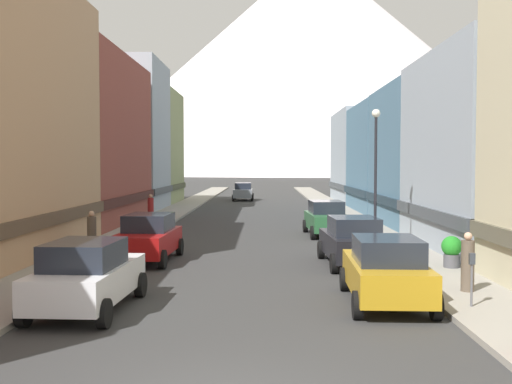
{
  "coord_description": "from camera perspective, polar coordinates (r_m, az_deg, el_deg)",
  "views": [
    {
      "loc": [
        0.64,
        -9.08,
        3.68
      ],
      "look_at": [
        -0.07,
        38.48,
        1.52
      ],
      "focal_mm": 43.39,
      "sensor_mm": 36.0,
      "label": 1
    }
  ],
  "objects": [
    {
      "name": "storefront_left_3",
      "position": [
        50.23,
        -12.48,
        4.82
      ],
      "size": [
        7.12,
        8.46,
        11.73
      ],
      "color": "#99A5B2",
      "rests_on": "ground"
    },
    {
      "name": "storefront_right_2",
      "position": [
        37.84,
        16.03,
        2.91
      ],
      "size": [
        6.35,
        9.72,
        8.2
      ],
      "color": "slate",
      "rests_on": "ground"
    },
    {
      "name": "storefront_right_4",
      "position": [
        60.11,
        11.69,
        3.01
      ],
      "size": [
        9.13,
        12.32,
        8.64
      ],
      "color": "#99A5B2",
      "rests_on": "ground"
    },
    {
      "name": "car_right_2",
      "position": [
        31.94,
        6.53,
        -2.41
      ],
      "size": [
        2.26,
        4.49,
        1.78
      ],
      "color": "#265933",
      "rests_on": "ground"
    },
    {
      "name": "sidewalk_left",
      "position": [
        44.76,
        -8.0,
        -2.04
      ],
      "size": [
        2.5,
        100.0,
        0.15
      ],
      "primitive_type": "cube",
      "color": "gray",
      "rests_on": "ground"
    },
    {
      "name": "streetlamp_right",
      "position": [
        26.86,
        10.98,
        3.21
      ],
      "size": [
        0.36,
        0.36,
        5.86
      ],
      "color": "black",
      "rests_on": "sidewalk_right"
    },
    {
      "name": "storefront_left_4",
      "position": [
        58.89,
        -11.86,
        3.84
      ],
      "size": [
        9.9,
        8.67,
        10.37
      ],
      "color": "#8C9966",
      "rests_on": "ground"
    },
    {
      "name": "car_driving_0",
      "position": [
        62.41,
        -1.2,
        0.04
      ],
      "size": [
        2.06,
        4.4,
        1.78
      ],
      "color": "slate",
      "rests_on": "ground"
    },
    {
      "name": "car_left_1",
      "position": [
        23.76,
        -9.94,
        -4.16
      ],
      "size": [
        2.24,
        4.48,
        1.78
      ],
      "color": "#9E1111",
      "rests_on": "ground"
    },
    {
      "name": "car_right_1",
      "position": [
        22.65,
        8.91,
        -4.48
      ],
      "size": [
        2.23,
        4.47,
        1.78
      ],
      "color": "black",
      "rests_on": "ground"
    },
    {
      "name": "sidewalk_right",
      "position": [
        44.59,
        8.09,
        -2.06
      ],
      "size": [
        2.5,
        100.0,
        0.15
      ],
      "primitive_type": "cube",
      "color": "gray",
      "rests_on": "ground"
    },
    {
      "name": "potted_plant_0",
      "position": [
        22.17,
        17.59,
        -5.14
      ],
      "size": [
        0.7,
        0.7,
        1.08
      ],
      "color": "#4C4C51",
      "rests_on": "sidewalk_right"
    },
    {
      "name": "car_left_0",
      "position": [
        16.1,
        -15.31,
        -7.43
      ],
      "size": [
        2.24,
        4.48,
        1.78
      ],
      "color": "silver",
      "rests_on": "ground"
    },
    {
      "name": "storefront_left_2",
      "position": [
        39.01,
        -16.51,
        4.29
      ],
      "size": [
        7.24,
        13.62,
        10.14
      ],
      "color": "brown",
      "rests_on": "ground"
    },
    {
      "name": "car_right_0",
      "position": [
        16.61,
        11.89,
        -7.08
      ],
      "size": [
        2.19,
        4.46,
        1.78
      ],
      "color": "#B28419",
      "rests_on": "ground"
    },
    {
      "name": "pedestrian_0",
      "position": [
        37.67,
        -9.69,
        -1.59
      ],
      "size": [
        0.36,
        0.36,
        1.72
      ],
      "color": "maroon",
      "rests_on": "sidewalk_left"
    },
    {
      "name": "pedestrian_1",
      "position": [
        25.42,
        -14.9,
        -3.72
      ],
      "size": [
        0.36,
        0.36,
        1.67
      ],
      "color": "brown",
      "rests_on": "sidewalk_left"
    },
    {
      "name": "pedestrian_2",
      "position": [
        18.18,
        18.93,
        -6.31
      ],
      "size": [
        0.36,
        0.36,
        1.64
      ],
      "color": "brown",
      "rests_on": "sidewalk_right"
    },
    {
      "name": "storefront_right_3",
      "position": [
        48.5,
        14.76,
        2.81
      ],
      "size": [
        9.85,
        10.95,
        8.16
      ],
      "color": "slate",
      "rests_on": "ground"
    },
    {
      "name": "mountain_backdrop",
      "position": [
        273.39,
        5.29,
        11.78
      ],
      "size": [
        209.45,
        209.45,
        94.76
      ],
      "primitive_type": "cone",
      "color": "silver",
      "rests_on": "ground"
    },
    {
      "name": "parking_meter_near",
      "position": [
        16.29,
        19.28,
        -6.96
      ],
      "size": [
        0.14,
        0.1,
        1.33
      ],
      "color": "#595960",
      "rests_on": "sidewalk_right"
    }
  ]
}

